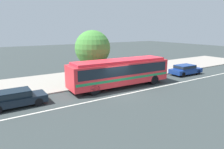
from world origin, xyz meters
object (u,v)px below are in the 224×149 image
object	(u,v)px
sedan_far_ahead	(185,69)
street_tree_near_stop	(93,48)
pedestrian_waiting_near_sign	(138,66)
transit_bus	(120,71)
bus_stop_sign	(138,65)
sedan_behind_bus	(16,98)

from	to	relation	value
sedan_far_ahead	street_tree_near_stop	size ratio (longest dim) A/B	0.79
sedan_far_ahead	pedestrian_waiting_near_sign	size ratio (longest dim) A/B	2.61
sedan_far_ahead	street_tree_near_stop	distance (m)	12.46
transit_bus	bus_stop_sign	distance (m)	4.15
sedan_far_ahead	pedestrian_waiting_near_sign	world-z (taller)	pedestrian_waiting_near_sign
sedan_far_ahead	bus_stop_sign	distance (m)	6.83
sedan_behind_bus	pedestrian_waiting_near_sign	xyz separation A→B (m)	(14.80, 3.46, 0.38)
bus_stop_sign	sedan_far_ahead	bearing A→B (deg)	-14.77
pedestrian_waiting_near_sign	bus_stop_sign	world-z (taller)	bus_stop_sign
bus_stop_sign	transit_bus	bearing A→B (deg)	-154.67
pedestrian_waiting_near_sign	bus_stop_sign	xyz separation A→B (m)	(-1.30, -1.50, 0.58)
sedan_behind_bus	street_tree_near_stop	world-z (taller)	street_tree_near_stop
sedan_behind_bus	sedan_far_ahead	size ratio (longest dim) A/B	0.97
sedan_behind_bus	bus_stop_sign	world-z (taller)	bus_stop_sign
pedestrian_waiting_near_sign	sedan_far_ahead	bearing A→B (deg)	-31.62
transit_bus	street_tree_near_stop	distance (m)	4.19
pedestrian_waiting_near_sign	street_tree_near_stop	world-z (taller)	street_tree_near_stop
bus_stop_sign	street_tree_near_stop	world-z (taller)	street_tree_near_stop
sedan_far_ahead	pedestrian_waiting_near_sign	xyz separation A→B (m)	(-5.24, 3.22, 0.37)
pedestrian_waiting_near_sign	transit_bus	bearing A→B (deg)	-147.03
transit_bus	sedan_far_ahead	xyz separation A→B (m)	(10.29, 0.05, -0.91)
sedan_behind_bus	bus_stop_sign	distance (m)	13.68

